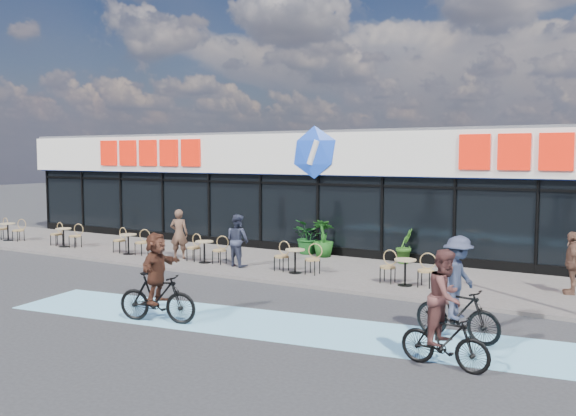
{
  "coord_description": "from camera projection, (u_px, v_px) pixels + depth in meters",
  "views": [
    {
      "loc": [
        10.37,
        -12.59,
        3.69
      ],
      "look_at": [
        0.8,
        3.5,
        2.07
      ],
      "focal_mm": 38.0,
      "sensor_mm": 36.0,
      "label": 1
    }
  ],
  "objects": [
    {
      "name": "ground",
      "position": [
        196.0,
        293.0,
        16.37
      ],
      "size": [
        120.0,
        120.0,
        0.0
      ],
      "primitive_type": "plane",
      "color": "#28282B",
      "rests_on": "ground"
    },
    {
      "name": "sidewalk",
      "position": [
        283.0,
        265.0,
        20.22
      ],
      "size": [
        44.0,
        5.0,
        0.1
      ],
      "primitive_type": "cube",
      "color": "#615A56",
      "rests_on": "ground"
    },
    {
      "name": "bike_lane",
      "position": [
        297.0,
        328.0,
        13.05
      ],
      "size": [
        14.17,
        4.13,
        0.01
      ],
      "primitive_type": "cube",
      "rotation": [
        0.0,
        0.0,
        0.14
      ],
      "color": "#73B9DA",
      "rests_on": "ground"
    },
    {
      "name": "building",
      "position": [
        352.0,
        189.0,
        24.68
      ],
      "size": [
        30.6,
        6.57,
        4.75
      ],
      "color": "black",
      "rests_on": "ground"
    },
    {
      "name": "bistro_set_0",
      "position": [
        10.0,
        230.0,
        25.83
      ],
      "size": [
        1.54,
        0.62,
        0.9
      ],
      "color": "tan",
      "rests_on": "sidewalk"
    },
    {
      "name": "bistro_set_1",
      "position": [
        66.0,
        235.0,
        24.04
      ],
      "size": [
        1.54,
        0.62,
        0.9
      ],
      "color": "tan",
      "rests_on": "sidewalk"
    },
    {
      "name": "bistro_set_2",
      "position": [
        130.0,
        241.0,
        22.25
      ],
      "size": [
        1.54,
        0.62,
        0.9
      ],
      "color": "tan",
      "rests_on": "sidewalk"
    },
    {
      "name": "bistro_set_3",
      "position": [
        206.0,
        249.0,
        20.46
      ],
      "size": [
        1.54,
        0.62,
        0.9
      ],
      "color": "tan",
      "rests_on": "sidewalk"
    },
    {
      "name": "bistro_set_4",
      "position": [
        297.0,
        258.0,
        18.67
      ],
      "size": [
        1.54,
        0.62,
        0.9
      ],
      "color": "tan",
      "rests_on": "sidewalk"
    },
    {
      "name": "bistro_set_5",
      "position": [
        406.0,
        269.0,
        16.88
      ],
      "size": [
        1.54,
        0.62,
        0.9
      ],
      "color": "tan",
      "rests_on": "sidewalk"
    },
    {
      "name": "potted_plant_left",
      "position": [
        308.0,
        237.0,
        22.19
      ],
      "size": [
        1.51,
        1.49,
        1.27
      ],
      "primitive_type": "imported",
      "rotation": [
        0.0,
        0.0,
        5.62
      ],
      "color": "#144618",
      "rests_on": "sidewalk"
    },
    {
      "name": "potted_plant_mid",
      "position": [
        323.0,
        238.0,
        21.61
      ],
      "size": [
        0.88,
        0.88,
        1.33
      ],
      "primitive_type": "imported",
      "rotation": [
        0.0,
        0.0,
        3.35
      ],
      "color": "#164614",
      "rests_on": "sidewalk"
    },
    {
      "name": "potted_plant_right",
      "position": [
        405.0,
        246.0,
        20.3
      ],
      "size": [
        0.62,
        0.72,
        1.17
      ],
      "primitive_type": "imported",
      "rotation": [
        0.0,
        0.0,
        1.41
      ],
      "color": "#275317",
      "rests_on": "sidewalk"
    },
    {
      "name": "patron_left",
      "position": [
        179.0,
        234.0,
        21.2
      ],
      "size": [
        0.74,
        0.63,
        1.73
      ],
      "primitive_type": "imported",
      "rotation": [
        0.0,
        0.0,
        3.55
      ],
      "color": "#513729",
      "rests_on": "sidewalk"
    },
    {
      "name": "patron_right",
      "position": [
        238.0,
        240.0,
        19.71
      ],
      "size": [
        0.95,
        0.81,
        1.7
      ],
      "primitive_type": "imported",
      "rotation": [
        0.0,
        0.0,
        2.91
      ],
      "color": "#272B3E",
      "rests_on": "sidewalk"
    },
    {
      "name": "pedestrian_a",
      "position": [
        572.0,
        263.0,
        15.76
      ],
      "size": [
        0.56,
        1.02,
        1.64
      ],
      "primitive_type": "imported",
      "rotation": [
        0.0,
        0.0,
        -1.39
      ],
      "color": "brown",
      "rests_on": "sidewalk"
    },
    {
      "name": "cyclist_a",
      "position": [
        445.0,
        318.0,
        10.49
      ],
      "size": [
        1.67,
        0.86,
        2.1
      ],
      "color": "black",
      "rests_on": "ground"
    },
    {
      "name": "cyclist_b",
      "position": [
        458.0,
        295.0,
        12.11
      ],
      "size": [
        1.89,
        1.17,
        2.11
      ],
      "color": "black",
      "rests_on": "ground"
    },
    {
      "name": "cyclist_c",
      "position": [
        157.0,
        283.0,
        13.41
      ],
      "size": [
        1.93,
        1.52,
        2.01
      ],
      "color": "black",
      "rests_on": "ground"
    }
  ]
}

